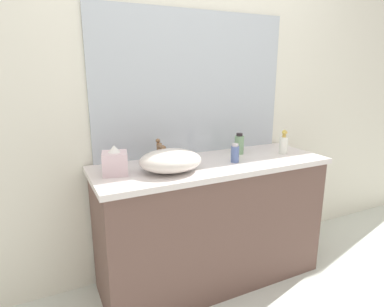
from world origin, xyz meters
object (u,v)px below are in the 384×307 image
(soap_dispenser, at_px, (284,144))
(lotion_bottle, at_px, (235,153))
(sink_basin, at_px, (171,161))
(tissue_box, at_px, (115,162))
(perfume_bottle, at_px, (239,144))

(soap_dispenser, height_order, lotion_bottle, soap_dispenser)
(sink_basin, xyz_separation_m, tissue_box, (-0.30, 0.08, 0.01))
(sink_basin, xyz_separation_m, lotion_bottle, (0.44, -0.01, -0.01))
(perfume_bottle, bearing_deg, tissue_box, -174.81)
(sink_basin, relative_size, soap_dispenser, 2.17)
(soap_dispenser, bearing_deg, perfume_bottle, 153.92)
(sink_basin, relative_size, tissue_box, 2.20)
(perfume_bottle, xyz_separation_m, tissue_box, (-0.89, -0.08, 0.00))
(tissue_box, bearing_deg, perfume_bottle, 5.19)
(sink_basin, xyz_separation_m, perfume_bottle, (0.59, 0.17, 0.00))
(lotion_bottle, height_order, perfume_bottle, perfume_bottle)
(sink_basin, bearing_deg, perfume_bottle, 15.72)
(lotion_bottle, bearing_deg, sink_basin, 179.28)
(soap_dispenser, relative_size, perfume_bottle, 1.17)
(soap_dispenser, height_order, tissue_box, soap_dispenser)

